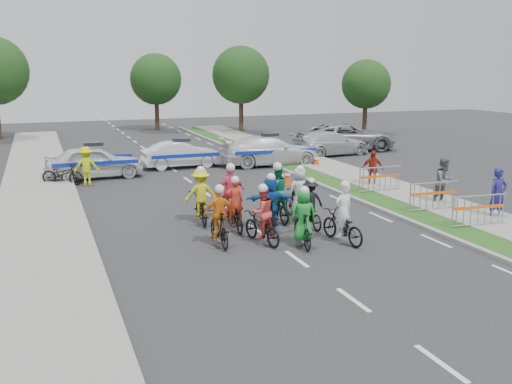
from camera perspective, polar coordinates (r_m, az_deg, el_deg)
name	(u,v)px	position (r m, az deg, el deg)	size (l,w,h in m)	color
ground	(297,259)	(15.62, 4.09, -6.70)	(90.00, 90.00, 0.00)	#28282B
curb_right	(363,202)	(22.19, 10.61, -1.00)	(0.20, 60.00, 0.12)	gray
grass_strip	(378,201)	(22.56, 12.13, -0.86)	(1.20, 60.00, 0.11)	#204F19
sidewalk_right	(417,197)	(23.57, 15.81, -0.46)	(2.40, 60.00, 0.13)	gray
sidewalk_left	(40,232)	(19.04, -20.81, -3.80)	(3.00, 60.00, 0.13)	gray
rider_0	(342,222)	(17.05, 8.64, -2.99)	(0.92, 1.93, 1.89)	black
rider_1	(303,223)	(16.52, 4.70, -3.10)	(0.83, 1.77, 1.81)	black
rider_2	(262,221)	(16.76, 0.58, -2.94)	(0.97, 1.87, 1.82)	black
rider_3	(219,222)	(16.58, -3.70, -3.02)	(0.93, 1.75, 1.84)	black
rider_4	(310,208)	(18.52, 5.39, -1.59)	(0.93, 1.63, 1.66)	black
rider_5	(270,207)	(17.98, 1.40, -1.50)	(1.57, 1.86, 1.89)	black
rider_6	(235,212)	(18.18, -2.16, -2.01)	(0.72, 1.78, 1.78)	black
rider_7	(299,198)	(19.48, 4.30, -0.63)	(0.83, 1.83, 1.89)	black
rider_8	(276,199)	(19.25, 2.05, -0.73)	(0.85, 1.99, 2.02)	black
rider_9	(230,199)	(19.27, -2.60, -0.67)	(1.03, 1.93, 1.99)	black
rider_10	(201,201)	(19.03, -5.54, -0.91)	(1.14, 1.97, 1.95)	black
police_car_0	(94,162)	(27.85, -15.88, 2.91)	(1.81, 4.49, 1.53)	silver
police_car_1	(182,155)	(29.96, -7.44, 3.73)	(1.43, 4.11, 1.35)	silver
police_car_2	(270,151)	(30.45, 1.41, 4.16)	(2.17, 5.35, 1.55)	silver
civilian_sedan	(330,143)	(34.25, 7.46, 4.85)	(1.98, 4.88, 1.41)	silver
civilian_suv	(347,137)	(36.52, 9.12, 5.48)	(2.82, 6.11, 1.70)	gray
spectator_0	(498,194)	(21.02, 23.04, -0.18)	(0.65, 0.43, 1.79)	navy
spectator_1	(444,181)	(22.62, 18.31, 1.02)	(0.88, 0.68, 1.80)	#57575C
spectator_2	(372,169)	(25.30, 11.56, 2.31)	(0.94, 0.39, 1.61)	maroon
marshal_hiviz	(87,166)	(26.21, -16.59, 2.51)	(1.11, 0.64, 1.72)	#C7DC0B
barrier_0	(478,212)	(19.63, 21.33, -1.87)	(2.00, 0.50, 1.12)	#A5A8AD
barrier_1	(433,197)	(21.30, 17.30, -0.52)	(2.00, 0.50, 1.12)	#A5A8AD
barrier_2	(380,180)	(24.03, 12.27, 1.17)	(2.00, 0.50, 1.12)	#A5A8AD
cone_0	(287,177)	(25.37, 3.14, 1.50)	(0.40, 0.40, 0.70)	#F24C0C
cone_1	(317,161)	(30.03, 6.08, 3.14)	(0.40, 0.40, 0.70)	#F24C0C
parked_bike	(62,174)	(26.66, -18.80, 1.73)	(0.66, 1.88, 0.99)	black
tree_1	(241,75)	(45.99, -1.52, 11.60)	(4.55, 4.55, 6.82)	#382619
tree_2	(366,84)	(46.28, 10.95, 10.52)	(3.85, 3.85, 5.77)	#382619
tree_4	(156,79)	(48.28, -10.00, 11.04)	(4.20, 4.20, 6.30)	#382619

